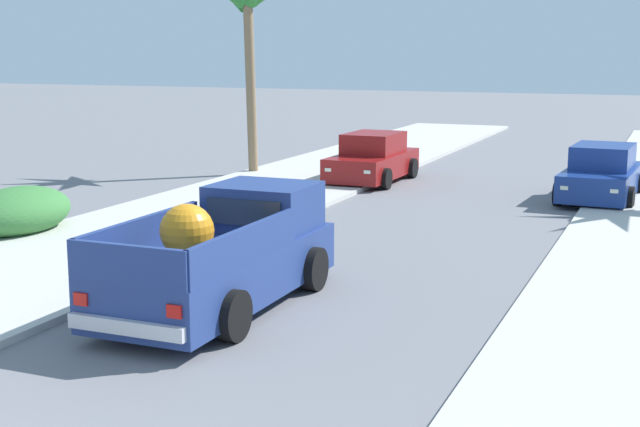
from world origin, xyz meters
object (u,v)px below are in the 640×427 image
(car_right_mid, at_px, (373,159))
(pickup_truck, at_px, (226,256))
(car_left_near, at_px, (602,175))
(hedge_bush, at_px, (19,211))

(car_right_mid, bearing_deg, pickup_truck, -80.71)
(pickup_truck, relative_size, car_right_mid, 1.22)
(car_left_near, distance_m, car_right_mid, 7.03)
(pickup_truck, xyz_separation_m, car_left_near, (4.73, 12.84, -0.09))
(car_left_near, bearing_deg, hedge_bush, -139.67)
(car_left_near, xyz_separation_m, hedge_bush, (-11.60, -9.85, -0.16))
(pickup_truck, height_order, car_left_near, pickup_truck)
(car_left_near, relative_size, car_right_mid, 1.01)
(car_left_near, height_order, car_right_mid, same)
(car_left_near, relative_size, hedge_bush, 1.55)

